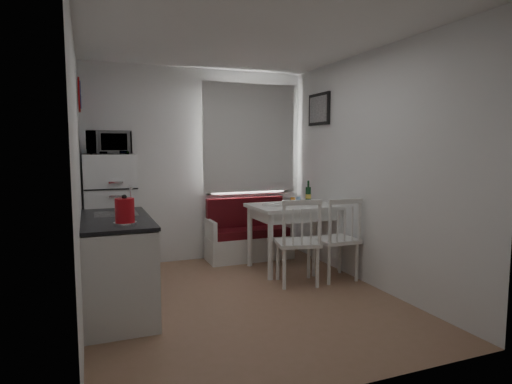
% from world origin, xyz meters
% --- Properties ---
extents(floor, '(3.00, 3.50, 0.02)m').
position_xyz_m(floor, '(0.00, 0.00, 0.00)').
color(floor, '#977050').
rests_on(floor, ground).
extents(ceiling, '(3.00, 3.50, 0.02)m').
position_xyz_m(ceiling, '(0.00, 0.00, 2.60)').
color(ceiling, white).
rests_on(ceiling, wall_back).
extents(wall_back, '(3.00, 0.02, 2.60)m').
position_xyz_m(wall_back, '(0.00, 1.75, 1.30)').
color(wall_back, white).
rests_on(wall_back, floor).
extents(wall_front, '(3.00, 0.02, 2.60)m').
position_xyz_m(wall_front, '(0.00, -1.75, 1.30)').
color(wall_front, white).
rests_on(wall_front, floor).
extents(wall_left, '(0.02, 3.50, 2.60)m').
position_xyz_m(wall_left, '(-1.50, 0.00, 1.30)').
color(wall_left, white).
rests_on(wall_left, floor).
extents(wall_right, '(0.02, 3.50, 2.60)m').
position_xyz_m(wall_right, '(1.50, 0.00, 1.30)').
color(wall_right, white).
rests_on(wall_right, floor).
extents(window, '(1.22, 0.06, 1.47)m').
position_xyz_m(window, '(0.70, 1.72, 1.62)').
color(window, white).
rests_on(window, wall_back).
extents(curtain, '(1.35, 0.02, 1.50)m').
position_xyz_m(curtain, '(0.70, 1.65, 1.68)').
color(curtain, silver).
rests_on(curtain, wall_back).
extents(kitchen_counter, '(0.62, 1.32, 1.16)m').
position_xyz_m(kitchen_counter, '(-1.20, 0.16, 0.46)').
color(kitchen_counter, white).
rests_on(kitchen_counter, floor).
extents(wall_sign, '(0.03, 0.40, 0.40)m').
position_xyz_m(wall_sign, '(-1.47, 1.45, 2.15)').
color(wall_sign, navy).
rests_on(wall_sign, wall_left).
extents(picture_frame, '(0.04, 0.52, 0.42)m').
position_xyz_m(picture_frame, '(1.48, 1.10, 2.05)').
color(picture_frame, black).
rests_on(picture_frame, wall_right).
extents(bench, '(1.18, 0.45, 0.84)m').
position_xyz_m(bench, '(0.63, 1.51, 0.28)').
color(bench, white).
rests_on(bench, floor).
extents(dining_table, '(1.12, 0.80, 0.82)m').
position_xyz_m(dining_table, '(1.00, 0.85, 0.73)').
color(dining_table, white).
rests_on(dining_table, floor).
extents(chair_left, '(0.55, 0.53, 0.53)m').
position_xyz_m(chair_left, '(0.75, 0.18, 0.61)').
color(chair_left, white).
rests_on(chair_left, floor).
extents(chair_right, '(0.46, 0.44, 0.52)m').
position_xyz_m(chair_right, '(1.25, 0.18, 0.60)').
color(chair_right, white).
rests_on(chair_right, floor).
extents(fridge, '(0.59, 0.59, 1.46)m').
position_xyz_m(fridge, '(-1.18, 1.40, 0.73)').
color(fridge, white).
rests_on(fridge, floor).
extents(microwave, '(0.50, 0.34, 0.27)m').
position_xyz_m(microwave, '(-1.18, 1.35, 1.60)').
color(microwave, white).
rests_on(microwave, fridge).
extents(kettle, '(0.19, 0.19, 0.25)m').
position_xyz_m(kettle, '(-1.15, -0.31, 1.02)').
color(kettle, red).
rests_on(kettle, kitchen_counter).
extents(wine_bottle, '(0.07, 0.07, 0.29)m').
position_xyz_m(wine_bottle, '(1.25, 0.95, 0.97)').
color(wine_bottle, '#133D1D').
rests_on(wine_bottle, dining_table).
extents(drinking_glass_orange, '(0.06, 0.06, 0.10)m').
position_xyz_m(drinking_glass_orange, '(0.95, 0.80, 0.87)').
color(drinking_glass_orange, orange).
rests_on(drinking_glass_orange, dining_table).
extents(drinking_glass_blue, '(0.06, 0.06, 0.09)m').
position_xyz_m(drinking_glass_blue, '(1.08, 0.90, 0.87)').
color(drinking_glass_blue, '#8BBEED').
rests_on(drinking_glass_blue, dining_table).
extents(plate, '(0.25, 0.25, 0.02)m').
position_xyz_m(plate, '(0.70, 0.87, 0.83)').
color(plate, white).
rests_on(plate, dining_table).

